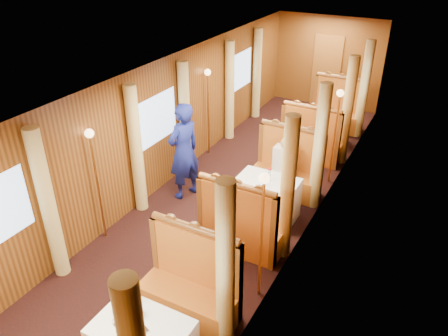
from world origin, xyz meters
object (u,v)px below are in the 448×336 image
Objects in this scene: table_mid at (266,199)px; tea_tray at (131,328)px; teapot_back at (137,311)px; passenger at (284,162)px; steward at (184,152)px; banquette_mid_aft at (287,172)px; table_far at (324,128)px; teapot_left at (119,324)px; teapot_right at (134,329)px; banquette_far_fwd at (311,143)px; rose_vase_far at (325,106)px; rose_vase_mid at (269,172)px; banquette_near_aft at (191,288)px; banquette_far_aft at (336,112)px; banquette_mid_fwd at (241,228)px.

tea_tray is at bearing -91.17° from table_mid.
passenger reaches higher than teapot_back.
steward is 2.46× the size of passenger.
banquette_mid_aft is 1.28× the size of table_far.
teapot_left is 1.14× the size of teapot_right.
table_far is 0.78× the size of banquette_far_fwd.
rose_vase_far is (-0.03, 7.10, 0.12)m from teapot_right.
teapot_right reaches higher than table_far.
banquette_near_aft is at bearing -90.67° from rose_vase_mid.
table_far is at bearing 90.00° from passenger.
tea_tray is at bearing -90.69° from banquette_far_fwd.
passenger is at bearing -90.00° from table_far.
table_mid is 0.56× the size of steward.
banquette_far_fwd is 2.03m from banquette_far_aft.
table_mid is at bearing 90.00° from banquette_near_aft.
banquette_near_aft is 3.00m from steward.
banquette_mid_fwd is 2.58m from tea_tray.
steward is (-1.65, -0.03, 0.56)m from table_mid.
banquette_far_aft is 3.72× the size of rose_vase_far.
rose_vase_mid is (0.15, 3.41, 0.11)m from teapot_back.
banquette_mid_fwd is 1.83m from passenger.
teapot_left is 0.18m from teapot_right.
banquette_far_fwd is 6.11m from teapot_right.
rose_vase_far is at bearing 90.81° from banquette_mid_aft.
table_far is at bearing 87.53° from teapot_back.
table_far is 6.92m from teapot_back.
tea_tray is (-0.07, -8.09, 0.33)m from banquette_far_aft.
steward reaches higher than table_far.
table_far is (0.00, 2.49, -0.05)m from banquette_mid_aft.
tea_tray is at bearing 42.40° from steward.
banquette_near_aft is 1.22m from teapot_left.
rose_vase_far is (-0.04, 5.98, 0.50)m from banquette_near_aft.
rose_vase_far is (-0.04, 2.48, 0.50)m from banquette_mid_aft.
steward reaches higher than banquette_near_aft.
banquette_mid_fwd and banquette_far_aft have the same top height.
steward is (-1.61, -3.52, 0.01)m from rose_vase_far.
table_mid is 0.55m from rose_vase_mid.
table_mid is 1.00× the size of table_far.
table_far is 2.92× the size of rose_vase_mid.
table_mid is 3.50m from table_far.
banquette_near_aft is at bearing -90.00° from banquette_far_aft.
banquette_far_aft is 1.76× the size of passenger.
teapot_back is (-0.12, -5.89, 0.40)m from banquette_far_fwd.
banquette_far_fwd reaches higher than tea_tray.
table_mid is 3.66m from teapot_left.
banquette_far_fwd is 2.53m from rose_vase_mid.
table_far is 6.19× the size of teapot_back.
banquette_far_fwd is 5.90m from teapot_back.
teapot_right is 0.24m from teapot_back.
passenger is at bearing 90.00° from banquette_near_aft.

